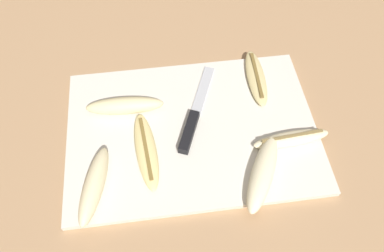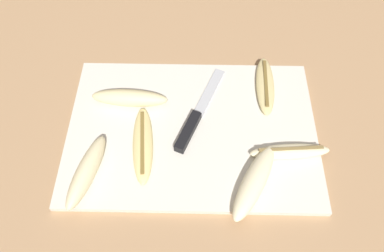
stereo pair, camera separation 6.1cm
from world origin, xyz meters
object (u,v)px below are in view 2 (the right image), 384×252
(knife, at_px, (193,123))
(banana_spotted_left, at_px, (265,85))
(banana_pale_long, at_px, (290,152))
(banana_soft_right, at_px, (130,98))
(banana_cream_curved, at_px, (87,171))
(banana_bright_far, at_px, (254,182))
(banana_golden_short, at_px, (143,144))

(knife, relative_size, banana_spotted_left, 1.38)
(banana_pale_long, bearing_deg, knife, 160.77)
(banana_spotted_left, bearing_deg, banana_soft_right, -170.84)
(knife, height_order, banana_pale_long, banana_pale_long)
(banana_cream_curved, height_order, banana_bright_far, banana_cream_curved)
(banana_pale_long, xyz_separation_m, banana_cream_curved, (-0.38, -0.05, 0.01))
(banana_pale_long, xyz_separation_m, banana_golden_short, (-0.29, 0.01, -0.00))
(knife, xyz_separation_m, banana_soft_right, (-0.13, 0.05, 0.01))
(knife, distance_m, banana_soft_right, 0.14)
(banana_soft_right, xyz_separation_m, banana_cream_curved, (-0.06, -0.17, 0.00))
(banana_pale_long, height_order, banana_spotted_left, banana_pale_long)
(banana_soft_right, height_order, banana_golden_short, banana_soft_right)
(banana_cream_curved, distance_m, banana_bright_far, 0.31)
(banana_pale_long, xyz_separation_m, banana_spotted_left, (-0.03, 0.17, -0.00))
(banana_soft_right, distance_m, banana_pale_long, 0.34)
(banana_soft_right, height_order, banana_cream_curved, banana_cream_curved)
(banana_golden_short, height_order, banana_bright_far, banana_bright_far)
(banana_bright_far, bearing_deg, knife, 130.67)
(knife, distance_m, banana_golden_short, 0.11)
(banana_cream_curved, relative_size, banana_bright_far, 0.95)
(knife, relative_size, banana_golden_short, 1.26)
(banana_pale_long, height_order, banana_golden_short, banana_pale_long)
(banana_soft_right, relative_size, banana_bright_far, 0.96)
(banana_golden_short, relative_size, banana_bright_far, 1.05)
(banana_bright_far, bearing_deg, banana_cream_curved, 177.39)
(banana_spotted_left, xyz_separation_m, banana_bright_far, (-0.04, -0.23, 0.01))
(banana_soft_right, relative_size, banana_cream_curved, 1.01)
(banana_soft_right, relative_size, banana_pale_long, 1.03)
(banana_soft_right, height_order, banana_bright_far, banana_soft_right)
(knife, relative_size, banana_cream_curved, 1.38)
(knife, bearing_deg, banana_spotted_left, 54.74)
(banana_pale_long, height_order, banana_cream_curved, banana_cream_curved)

